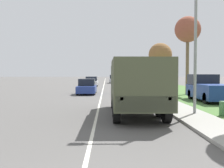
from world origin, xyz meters
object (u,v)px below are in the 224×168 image
at_px(lamp_post, 192,14).
at_px(car_third_ahead, 114,79).
at_px(military_truck, 136,84).
at_px(car_nearest_ahead, 87,87).
at_px(pickup_truck, 208,89).
at_px(car_second_ahead, 91,82).

bearing_deg(lamp_post, car_third_ahead, 93.70).
bearing_deg(military_truck, car_nearest_ahead, 104.09).
relative_size(car_third_ahead, lamp_post, 0.50).
relative_size(military_truck, car_third_ahead, 1.76).
distance_m(car_third_ahead, lamp_post, 41.54).
bearing_deg(pickup_truck, car_second_ahead, 113.90).
bearing_deg(car_second_ahead, car_third_ahead, 73.44).
distance_m(car_second_ahead, pickup_truck, 23.95).
distance_m(military_truck, car_nearest_ahead, 13.89).
distance_m(military_truck, car_third_ahead, 41.00).
bearing_deg(pickup_truck, lamp_post, -115.93).
bearing_deg(car_nearest_ahead, lamp_post, -66.30).
bearing_deg(car_nearest_ahead, car_second_ahead, 91.45).
relative_size(military_truck, lamp_post, 0.88).
relative_size(car_nearest_ahead, pickup_truck, 0.83).
height_order(car_nearest_ahead, car_third_ahead, car_third_ahead).
xyz_separation_m(military_truck, car_third_ahead, (-0.02, 40.99, -0.81)).
relative_size(military_truck, pickup_truck, 1.39).
bearing_deg(pickup_truck, military_truck, -132.26).
xyz_separation_m(car_nearest_ahead, pickup_truck, (9.32, -6.89, 0.25)).
bearing_deg(car_second_ahead, car_nearest_ahead, -88.55).
relative_size(car_nearest_ahead, car_third_ahead, 1.05).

